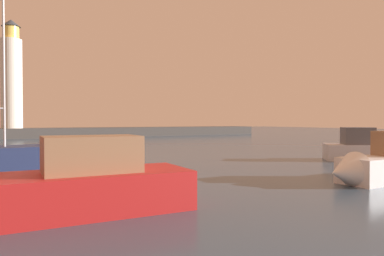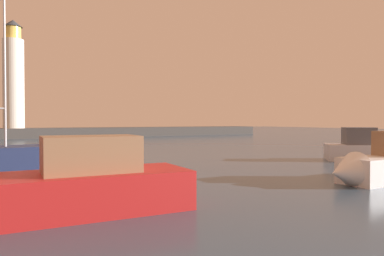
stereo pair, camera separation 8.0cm
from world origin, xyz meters
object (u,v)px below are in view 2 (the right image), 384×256
object	(u,v)px
motorboat_0	(13,193)
mooring_buoy	(105,157)
motorboat_2	(384,150)
motorboat_1	(382,165)
lighthouse	(13,77)

from	to	relation	value
motorboat_0	mooring_buoy	distance (m)	12.27
motorboat_2	mooring_buoy	world-z (taller)	motorboat_2
motorboat_2	mooring_buoy	size ratio (longest dim) A/B	6.75
motorboat_1	mooring_buoy	distance (m)	15.16
lighthouse	motorboat_1	distance (m)	54.64
motorboat_1	mooring_buoy	size ratio (longest dim) A/B	6.71
lighthouse	motorboat_0	distance (m)	52.13
motorboat_0	motorboat_1	world-z (taller)	motorboat_0
motorboat_1	motorboat_0	bearing A→B (deg)	177.09
motorboat_0	motorboat_1	bearing A→B (deg)	-2.91
mooring_buoy	lighthouse	bearing A→B (deg)	96.13
lighthouse	motorboat_2	world-z (taller)	lighthouse
motorboat_0	mooring_buoy	xyz separation A→B (m)	(5.25, 11.09, -0.26)
lighthouse	motorboat_0	world-z (taller)	lighthouse
motorboat_2	mooring_buoy	distance (m)	18.65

